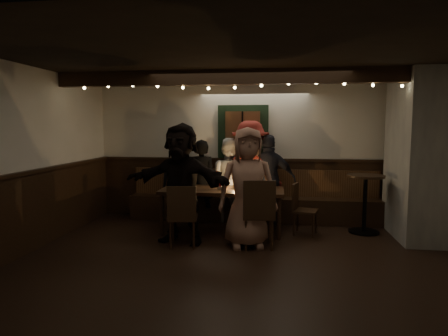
# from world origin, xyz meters

# --- Properties ---
(room) EXTENTS (6.02, 5.01, 2.62)m
(room) POSITION_xyz_m (1.07, 1.42, 1.07)
(room) COLOR black
(room) RESTS_ON ground
(dining_table) EXTENTS (2.02, 0.87, 0.88)m
(dining_table) POSITION_xyz_m (-0.45, 1.40, 0.66)
(dining_table) COLOR #311D11
(dining_table) RESTS_ON ground
(chair_near_left) EXTENTS (0.47, 0.47, 0.92)m
(chair_near_left) POSITION_xyz_m (-0.90, 0.44, 0.52)
(chair_near_left) COLOR #311D11
(chair_near_left) RESTS_ON ground
(chair_near_right) EXTENTS (0.51, 0.51, 1.01)m
(chair_near_right) POSITION_xyz_m (0.20, 0.53, 0.57)
(chair_near_right) COLOR #311D11
(chair_near_right) RESTS_ON ground
(chair_end) EXTENTS (0.46, 0.46, 0.83)m
(chair_end) POSITION_xyz_m (0.84, 1.43, 0.47)
(chair_end) COLOR #311D11
(chair_end) RESTS_ON ground
(high_top) EXTENTS (0.61, 0.61, 0.96)m
(high_top) POSITION_xyz_m (1.89, 1.64, 0.61)
(high_top) COLOR black
(high_top) RESTS_ON ground
(person_a) EXTENTS (0.78, 0.53, 1.54)m
(person_a) POSITION_xyz_m (-1.34, 2.14, 0.77)
(person_a) COLOR black
(person_a) RESTS_ON ground
(person_b) EXTENTS (0.57, 0.39, 1.52)m
(person_b) POSITION_xyz_m (-0.93, 2.07, 0.76)
(person_b) COLOR black
(person_b) RESTS_ON ground
(person_c) EXTENTS (0.90, 0.80, 1.54)m
(person_c) POSITION_xyz_m (-0.44, 2.14, 0.77)
(person_c) COLOR silver
(person_c) RESTS_ON ground
(person_d) EXTENTS (1.30, 0.89, 1.85)m
(person_d) POSITION_xyz_m (-0.04, 2.10, 0.93)
(person_d) COLOR maroon
(person_d) RESTS_ON ground
(person_e) EXTENTS (0.97, 0.45, 1.61)m
(person_e) POSITION_xyz_m (0.31, 2.02, 0.81)
(person_e) COLOR black
(person_e) RESTS_ON ground
(person_f) EXTENTS (1.76, 0.92, 1.81)m
(person_f) POSITION_xyz_m (-0.98, 0.72, 0.91)
(person_f) COLOR black
(person_f) RESTS_ON ground
(person_g) EXTENTS (0.96, 0.73, 1.75)m
(person_g) POSITION_xyz_m (0.03, 0.63, 0.87)
(person_g) COLOR #9E705E
(person_g) RESTS_ON ground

